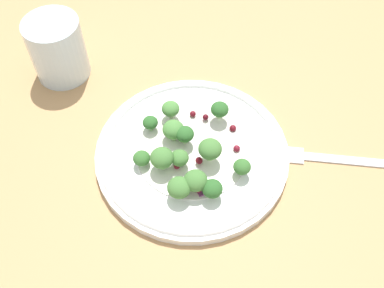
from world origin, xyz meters
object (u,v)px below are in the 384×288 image
at_px(plate, 192,152).
at_px(broccoli_floret_1, 179,158).
at_px(broccoli_floret_0, 162,158).
at_px(broccoli_floret_2, 171,109).
at_px(water_glass, 57,49).
at_px(fork, 339,159).

bearing_deg(plate, broccoli_floret_1, 6.28).
xyz_separation_m(broccoli_floret_0, broccoli_floret_2, (-0.06, -0.04, -0.00)).
bearing_deg(water_glass, plate, 91.53).
bearing_deg(broccoli_floret_0, plate, 166.59).
bearing_deg(fork, broccoli_floret_1, -45.23).
distance_m(broccoli_floret_0, broccoli_floret_1, 0.02).
bearing_deg(broccoli_floret_2, fork, 115.04).
height_order(plate, water_glass, water_glass).
height_order(broccoli_floret_2, water_glass, water_glass).
xyz_separation_m(broccoli_floret_0, water_glass, (-0.04, -0.23, 0.01)).
bearing_deg(broccoli_floret_0, broccoli_floret_1, 140.90).
xyz_separation_m(broccoli_floret_2, water_glass, (0.03, -0.18, 0.01)).
bearing_deg(plate, broccoli_floret_2, -111.88).
relative_size(broccoli_floret_1, fork, 0.14).
distance_m(broccoli_floret_1, broccoli_floret_2, 0.08).
bearing_deg(fork, broccoli_floret_2, -64.96).
distance_m(broccoli_floret_0, broccoli_floret_2, 0.08).
relative_size(plate, water_glass, 2.72).
xyz_separation_m(broccoli_floret_1, water_glass, (-0.02, -0.24, 0.02)).
relative_size(broccoli_floret_0, fork, 0.17).
bearing_deg(water_glass, broccoli_floret_1, 85.19).
bearing_deg(broccoli_floret_1, broccoli_floret_2, -130.25).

